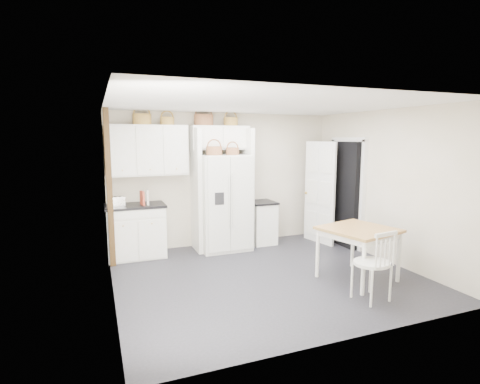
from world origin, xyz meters
name	(u,v)px	position (x,y,z in m)	size (l,w,h in m)	color
floor	(267,276)	(0.00, 0.00, 0.00)	(4.50, 4.50, 0.00)	#222228
ceiling	(268,105)	(0.00, 0.00, 2.60)	(4.50, 4.50, 0.00)	white
wall_back	(224,179)	(0.00, 2.00, 1.30)	(4.50, 4.50, 0.00)	#BAB090
wall_left	(109,202)	(-2.25, 0.00, 1.30)	(4.00, 4.00, 0.00)	#BAB090
wall_right	(386,186)	(2.25, 0.00, 1.30)	(4.00, 4.00, 0.00)	#BAB090
refrigerator	(224,202)	(-0.15, 1.61, 0.91)	(0.94, 0.75, 1.81)	silver
base_cab_left	(136,232)	(-1.78, 1.70, 0.46)	(0.98, 0.62, 0.91)	white
base_cab_right	(262,223)	(0.69, 1.70, 0.41)	(0.47, 0.56, 0.82)	white
dining_table	(358,254)	(1.21, -0.63, 0.40)	(0.95, 0.95, 0.79)	olive
windsor_chair	(372,263)	(0.91, -1.28, 0.50)	(0.49, 0.45, 1.00)	white
counter_left	(135,206)	(-1.78, 1.70, 0.93)	(1.03, 0.66, 0.04)	black
counter_right	(262,202)	(0.69, 1.70, 0.84)	(0.50, 0.60, 0.04)	black
toaster	(118,201)	(-2.06, 1.68, 1.03)	(0.23, 0.13, 0.16)	silver
cookbook_red	(142,198)	(-1.66, 1.62, 1.08)	(0.04, 0.16, 0.24)	#BD442E
cookbook_cream	(148,197)	(-1.56, 1.62, 1.08)	(0.04, 0.17, 0.26)	beige
basket_upper_b	(142,119)	(-1.58, 1.83, 2.44)	(0.32, 0.32, 0.19)	brown
basket_upper_c	(167,121)	(-1.14, 1.83, 2.42)	(0.25, 0.25, 0.14)	brown
basket_bridge_a	(204,120)	(-0.46, 1.83, 2.45)	(0.36, 0.36, 0.20)	brown
basket_bridge_b	(231,122)	(0.08, 1.83, 2.43)	(0.28, 0.28, 0.16)	brown
basket_fridge_a	(214,151)	(-0.36, 1.51, 1.89)	(0.29, 0.29, 0.16)	brown
basket_fridge_b	(233,151)	(0.00, 1.51, 1.88)	(0.25, 0.25, 0.13)	brown
upper_cabinet	(148,150)	(-1.50, 1.83, 1.90)	(1.40, 0.34, 0.90)	white
bridge_cabinet	(220,138)	(-0.15, 1.83, 2.12)	(1.12, 0.34, 0.45)	white
fridge_panel_left	(196,190)	(-0.66, 1.70, 1.15)	(0.08, 0.60, 2.30)	white
fridge_panel_right	(247,188)	(0.36, 1.70, 1.15)	(0.08, 0.60, 2.30)	white
trim_post	(109,189)	(-2.20, 1.35, 1.30)	(0.09, 0.09, 2.60)	black
doorway_void	(345,194)	(2.16, 1.00, 1.02)	(0.18, 0.85, 2.05)	black
door_slab	(320,193)	(1.80, 1.33, 1.02)	(0.80, 0.04, 2.05)	white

